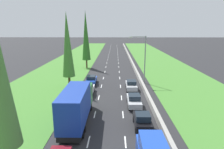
# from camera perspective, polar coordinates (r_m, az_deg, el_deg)

# --- Properties ---
(ground_plane) EXTENTS (300.00, 300.00, 0.00)m
(ground_plane) POSITION_cam_1_polar(r_m,az_deg,el_deg) (62.57, 0.23, 3.81)
(ground_plane) COLOR #28282B
(ground_plane) RESTS_ON ground
(grass_verge_left) EXTENTS (14.00, 140.00, 0.04)m
(grass_verge_left) POSITION_cam_1_polar(r_m,az_deg,el_deg) (63.98, -11.20, 3.79)
(grass_verge_left) COLOR #478433
(grass_verge_left) RESTS_ON ground
(grass_verge_right) EXTENTS (14.00, 140.00, 0.04)m
(grass_verge_right) POSITION_cam_1_polar(r_m,az_deg,el_deg) (64.02, 13.20, 3.69)
(grass_verge_right) COLOR #478433
(grass_verge_right) RESTS_ON ground
(median_barrier) EXTENTS (0.44, 120.00, 0.85)m
(median_barrier) POSITION_cam_1_polar(r_m,az_deg,el_deg) (62.69, 5.46, 4.16)
(median_barrier) COLOR #9E9B93
(median_barrier) RESTS_ON ground
(lane_markings) EXTENTS (3.64, 116.00, 0.01)m
(lane_markings) POSITION_cam_1_polar(r_m,az_deg,el_deg) (62.57, 0.23, 3.82)
(lane_markings) COLOR white
(lane_markings) RESTS_ON ground
(blue_box_truck_left_lane) EXTENTS (2.46, 9.40, 4.18)m
(blue_box_truck_left_lane) POSITION_cam_1_polar(r_m,az_deg,el_deg) (22.45, -10.15, -8.65)
(blue_box_truck_left_lane) COLOR black
(blue_box_truck_left_lane) RESTS_ON ground
(white_sedan_left_lane) EXTENTS (1.82, 4.50, 1.64)m
(white_sedan_left_lane) POSITION_cam_1_polar(r_m,az_deg,el_deg) (31.97, -6.98, -4.35)
(white_sedan_left_lane) COLOR white
(white_sedan_left_lane) RESTS_ON ground
(black_hatchback_right_lane) EXTENTS (1.74, 3.90, 1.72)m
(black_hatchback_right_lane) POSITION_cam_1_polar(r_m,az_deg,el_deg) (21.95, 8.72, -12.98)
(black_hatchback_right_lane) COLOR black
(black_hatchback_right_lane) RESTS_ON ground
(silver_sedan_right_lane) EXTENTS (1.82, 4.50, 1.64)m
(silver_sedan_right_lane) POSITION_cam_1_polar(r_m,az_deg,el_deg) (27.48, 6.37, -7.37)
(silver_sedan_right_lane) COLOR silver
(silver_sedan_right_lane) RESTS_ON ground
(blue_sedan_left_lane) EXTENTS (1.82, 4.50, 1.64)m
(blue_sedan_left_lane) POSITION_cam_1_polar(r_m,az_deg,el_deg) (37.68, -5.96, -1.55)
(blue_sedan_left_lane) COLOR #1E47B7
(blue_sedan_left_lane) RESTS_ON ground
(silver_sedan_right_lane_fourth) EXTENTS (1.82, 4.50, 1.64)m
(silver_sedan_right_lane_fourth) POSITION_cam_1_polar(r_m,az_deg,el_deg) (34.39, 5.58, -3.02)
(silver_sedan_right_lane_fourth) COLOR silver
(silver_sedan_right_lane_fourth) RESTS_ON ground
(poplar_tree_second) EXTENTS (2.13, 2.13, 13.15)m
(poplar_tree_second) POSITION_cam_1_polar(r_m,az_deg,el_deg) (34.52, -12.73, 8.31)
(poplar_tree_second) COLOR #4C3823
(poplar_tree_second) RESTS_ON ground
(poplar_tree_third) EXTENTS (2.17, 2.17, 14.73)m
(poplar_tree_third) POSITION_cam_1_polar(r_m,az_deg,el_deg) (51.95, -7.56, 11.05)
(poplar_tree_third) COLOR #4C3823
(poplar_tree_third) RESTS_ON ground
(street_light_mast) EXTENTS (3.20, 0.28, 9.00)m
(street_light_mast) POSITION_cam_1_polar(r_m,az_deg,el_deg) (37.67, 9.01, 5.22)
(street_light_mast) COLOR gray
(street_light_mast) RESTS_ON ground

